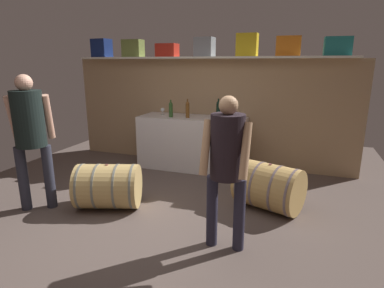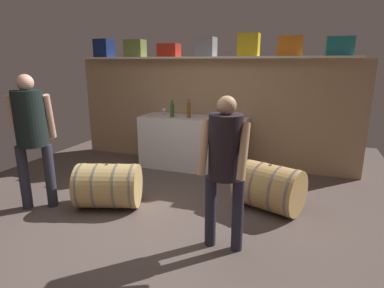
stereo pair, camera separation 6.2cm
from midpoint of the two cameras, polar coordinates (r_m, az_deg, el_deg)
name	(u,v)px [view 1 (the left image)]	position (r m, az deg, el deg)	size (l,w,h in m)	color
ground_plane	(167,202)	(4.40, -4.96, -10.42)	(6.42, 8.19, 0.02)	brown
back_wall_panel	(207,112)	(5.82, 2.41, 5.71)	(5.22, 0.10, 1.90)	tan
high_shelf_board	(205,58)	(5.60, 2.06, 15.31)	(4.80, 0.40, 0.03)	white
toolcase_navy	(102,48)	(6.53, -16.24, 16.26)	(0.32, 0.26, 0.33)	navy
toolcase_olive	(133,48)	(6.16, -10.87, 16.58)	(0.35, 0.26, 0.31)	olive
toolcase_red	(167,50)	(5.85, -4.80, 16.50)	(0.36, 0.27, 0.23)	red
toolcase_grey	(205,47)	(5.61, 1.96, 17.09)	(0.31, 0.28, 0.32)	gray
toolcase_yellow	(247,45)	(5.44, 9.59, 17.20)	(0.33, 0.25, 0.36)	yellow
toolcase_orange	(288,46)	(5.37, 16.64, 16.55)	(0.37, 0.22, 0.30)	orange
toolcase_teal	(338,46)	(5.37, 24.48, 15.74)	(0.38, 0.24, 0.27)	teal
work_cabinet	(192,143)	(5.59, -0.30, 0.23)	(1.85, 0.67, 0.92)	silver
wine_bottle_green	(171,109)	(5.48, -4.16, 6.27)	(0.07, 0.07, 0.30)	#305626
wine_bottle_amber	(188,109)	(5.41, -1.14, 6.29)	(0.07, 0.07, 0.32)	brown
wine_bottle_dark	(218,109)	(5.46, 4.44, 6.34)	(0.07, 0.07, 0.32)	black
wine_glass	(163,110)	(5.76, -5.63, 6.10)	(0.07, 0.07, 0.12)	white
wine_barrel_near	(108,186)	(4.26, -15.28, -7.35)	(0.93, 0.79, 0.59)	tan
wine_barrel_far	(269,187)	(4.19, 13.28, -7.49)	(0.94, 0.82, 0.61)	tan
winemaker_pouring	(227,158)	(3.04, 5.73, -2.59)	(0.46, 0.39, 1.55)	#2A283B
visitor_tasting	(30,129)	(4.37, -27.55, 2.42)	(0.55, 0.50, 1.71)	#2D2F3D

